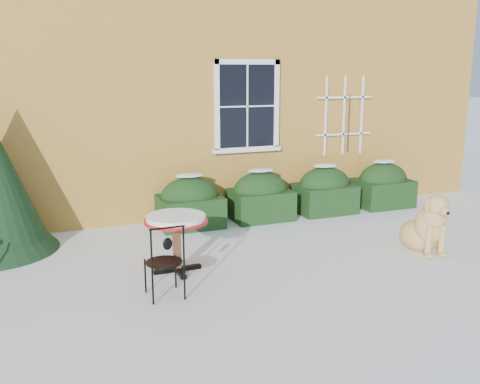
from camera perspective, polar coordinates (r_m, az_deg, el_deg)
name	(u,v)px	position (r m, az deg, el deg)	size (l,w,h in m)	color
ground	(268,276)	(7.00, 3.02, -8.90)	(80.00, 80.00, 0.00)	white
house	(147,44)	(13.22, -9.89, 15.32)	(12.40, 8.40, 6.40)	gold
hedge_row	(293,194)	(9.77, 5.70, -0.20)	(4.95, 0.80, 0.91)	black
bistro_table	(176,225)	(6.99, -6.82, -3.49)	(0.83, 0.83, 0.77)	black
patio_chair_near	(165,261)	(6.27, -8.02, -7.28)	(0.43, 0.43, 0.89)	black
dog	(427,227)	(8.23, 19.31, -3.58)	(0.66, 1.01, 0.92)	#DCAE63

